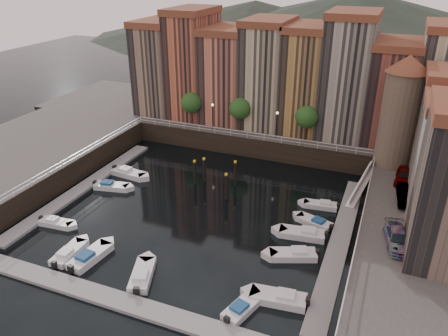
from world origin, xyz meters
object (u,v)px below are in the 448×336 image
at_px(boat_left_1, 56,223).
at_px(boat_left_3, 128,173).
at_px(gangway, 362,183).
at_px(mooring_pilings, 215,176).
at_px(car_b, 406,196).
at_px(corner_tower, 401,110).
at_px(car_c, 397,239).
at_px(car_a, 404,177).
at_px(boat_left_2, 111,186).

distance_m(boat_left_1, boat_left_3, 13.46).
bearing_deg(gangway, mooring_pilings, -165.37).
bearing_deg(boat_left_1, car_b, 16.81).
xyz_separation_m(corner_tower, car_c, (1.40, -18.46, -6.48)).
bearing_deg(car_a, car_c, -87.54).
distance_m(boat_left_1, car_c, 35.47).
bearing_deg(mooring_pilings, car_b, -1.38).
bearing_deg(car_a, mooring_pilings, -166.14).
xyz_separation_m(mooring_pilings, car_b, (22.52, -0.54, 2.14)).
distance_m(corner_tower, car_b, 11.75).
xyz_separation_m(mooring_pilings, boat_left_2, (-12.25, -5.32, -1.29)).
relative_size(car_b, car_c, 0.98).
bearing_deg(boat_left_1, gangway, 27.28).
relative_size(boat_left_1, car_b, 0.87).
bearing_deg(boat_left_2, gangway, 6.76).
bearing_deg(corner_tower, mooring_pilings, -156.13).
xyz_separation_m(boat_left_2, boat_left_3, (0.04, 3.99, 0.04)).
bearing_deg(car_b, car_a, 89.06).
bearing_deg(boat_left_1, car_c, 3.75).
height_order(gangway, boat_left_1, gangway).
bearing_deg(mooring_pilings, boat_left_2, -156.54).
bearing_deg(boat_left_1, corner_tower, 30.41).
bearing_deg(car_c, boat_left_3, 154.77).
height_order(boat_left_2, car_b, car_b).
relative_size(mooring_pilings, boat_left_3, 1.05).
bearing_deg(car_a, car_b, -82.78).
bearing_deg(mooring_pilings, boat_left_3, -173.78).
xyz_separation_m(car_a, car_c, (-0.16, -13.54, -0.08)).
xyz_separation_m(corner_tower, mooring_pilings, (-20.62, -9.13, -8.54)).
height_order(boat_left_3, car_a, car_a).
bearing_deg(mooring_pilings, car_a, 10.72).
height_order(corner_tower, boat_left_3, corner_tower).
relative_size(gangway, mooring_pilings, 1.51).
relative_size(mooring_pilings, boat_left_2, 1.15).
bearing_deg(car_c, car_a, 77.25).
height_order(corner_tower, car_b, corner_tower).
distance_m(mooring_pilings, car_a, 22.67).
distance_m(car_a, car_b, 4.75).
bearing_deg(boat_left_2, mooring_pilings, 11.87).
height_order(car_b, car_c, car_b).
bearing_deg(car_c, car_b, 74.69).
relative_size(corner_tower, boat_left_1, 3.31).
bearing_deg(car_c, boat_left_1, 176.79).
distance_m(car_a, car_c, 13.54).
xyz_separation_m(mooring_pilings, car_a, (22.18, 4.20, 2.14)).
bearing_deg(corner_tower, boat_left_1, -144.49).
bearing_deg(car_c, gangway, 95.04).
relative_size(corner_tower, gangway, 1.66).
height_order(car_a, car_b, same).
bearing_deg(corner_tower, gangway, -122.80).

